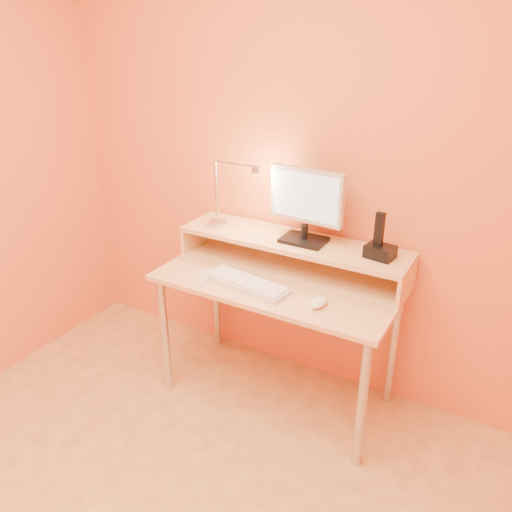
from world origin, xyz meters
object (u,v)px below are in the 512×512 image
Objects in this scene: monitor_panel at (307,196)px; remote_control at (206,277)px; keyboard at (247,284)px; mouse at (319,302)px; lamp_base at (217,223)px; phone_dock at (380,252)px.

remote_control is at bearing -133.79° from monitor_panel.
mouse is (0.38, -0.00, 0.01)m from keyboard.
lamp_base is 0.89× the size of mouse.
lamp_base is 0.36m from remote_control.
keyboard is (0.34, -0.26, -0.16)m from lamp_base.
monitor_panel is 0.64m from remote_control.
lamp_base reaches higher than mouse.
monitor_panel is at bearing 28.56° from remote_control.
lamp_base is at bearing 150.21° from keyboard.
mouse is at bearing -9.96° from remote_control.
lamp_base is (-0.50, -0.04, -0.23)m from monitor_panel.
monitor_panel is 2.99× the size of phone_dock.
remote_control is (-0.38, -0.33, -0.39)m from monitor_panel.
keyboard is (-0.16, -0.30, -0.39)m from monitor_panel.
lamp_base is at bearing 162.77° from mouse.
mouse is at bearing -20.36° from lamp_base.
monitor_panel is 2.32× the size of remote_control.
keyboard is at bearing -177.43° from mouse.
phone_dock is at bearing 1.94° from lamp_base.
phone_dock is at bearing 62.76° from mouse.
monitor_panel is 0.88× the size of keyboard.
phone_dock reaches higher than remote_control.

